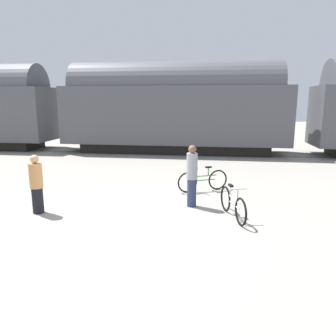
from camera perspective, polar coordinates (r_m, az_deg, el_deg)
name	(u,v)px	position (r m, az deg, el deg)	size (l,w,h in m)	color
ground_plane	(124,216)	(8.68, -7.59, -8.20)	(80.00, 80.00, 0.00)	gray
freight_train	(174,106)	(18.64, 1.12, 10.81)	(39.94, 2.84, 5.03)	black
rail_near	(173,154)	(18.16, 0.81, 2.44)	(51.94, 0.07, 0.01)	#4C4238
rail_far	(176,150)	(19.57, 1.34, 3.11)	(51.94, 0.07, 0.01)	#4C4238
bicycle_green	(203,180)	(10.80, 6.09, -2.17)	(1.60, 0.85, 0.84)	black
bicycle_silver	(233,204)	(8.50, 11.20, -6.17)	(0.61, 1.69, 0.85)	black
person_in_grey	(192,176)	(9.11, 4.18, -1.34)	(0.30, 0.30, 1.74)	#283351
person_in_tan	(36,184)	(9.25, -21.93, -2.66)	(0.34, 0.34, 1.56)	black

